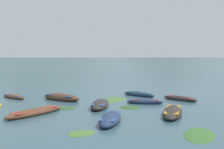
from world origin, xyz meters
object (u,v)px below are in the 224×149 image
at_px(rowboat_5, 110,119).
at_px(rowboat_7, 145,102).
at_px(rowboat_4, 14,96).
at_px(rowboat_3, 61,97).
at_px(rowboat_10, 100,104).
at_px(rowboat_0, 172,112).
at_px(rowboat_6, 180,98).
at_px(rowboat_2, 139,94).
at_px(rowboat_1, 35,112).

xyz_separation_m(rowboat_5, rowboat_7, (3.16, 6.03, -0.04)).
bearing_deg(rowboat_4, rowboat_3, -16.66).
distance_m(rowboat_5, rowboat_7, 6.81).
bearing_deg(rowboat_10, rowboat_0, -31.24).
relative_size(rowboat_4, rowboat_10, 0.75).
bearing_deg(rowboat_0, rowboat_3, 142.45).
bearing_deg(rowboat_10, rowboat_4, 149.19).
distance_m(rowboat_5, rowboat_10, 4.71).
bearing_deg(rowboat_6, rowboat_7, -155.80).
height_order(rowboat_3, rowboat_4, rowboat_3).
bearing_deg(rowboat_2, rowboat_10, -124.99).
xyz_separation_m(rowboat_7, rowboat_10, (-3.80, -1.36, 0.05)).
distance_m(rowboat_1, rowboat_5, 5.52).
height_order(rowboat_3, rowboat_7, rowboat_3).
bearing_deg(rowboat_0, rowboat_5, -158.40).
bearing_deg(rowboat_7, rowboat_3, 163.79).
bearing_deg(rowboat_3, rowboat_6, -2.97).
bearing_deg(rowboat_5, rowboat_10, 97.69).
distance_m(rowboat_5, rowboat_6, 10.09).
bearing_deg(rowboat_1, rowboat_2, 43.99).
bearing_deg(rowboat_4, rowboat_2, 3.34).
bearing_deg(rowboat_1, rowboat_6, 24.70).
height_order(rowboat_2, rowboat_3, rowboat_3).
height_order(rowboat_1, rowboat_5, rowboat_5).
height_order(rowboat_3, rowboat_6, rowboat_3).
bearing_deg(rowboat_7, rowboat_1, -155.09).
xyz_separation_m(rowboat_4, rowboat_7, (12.00, -3.53, 0.02)).
height_order(rowboat_0, rowboat_2, rowboat_0).
height_order(rowboat_0, rowboat_1, rowboat_0).
xyz_separation_m(rowboat_0, rowboat_6, (2.36, 5.90, -0.05)).
height_order(rowboat_0, rowboat_4, rowboat_0).
relative_size(rowboat_3, rowboat_6, 1.31).
distance_m(rowboat_1, rowboat_2, 11.60).
relative_size(rowboat_0, rowboat_6, 1.41).
bearing_deg(rowboat_3, rowboat_5, -63.14).
relative_size(rowboat_7, rowboat_10, 0.78).
height_order(rowboat_7, rowboat_10, rowboat_10).
xyz_separation_m(rowboat_1, rowboat_7, (8.22, 3.82, -0.01)).
relative_size(rowboat_2, rowboat_10, 0.80).
distance_m(rowboat_0, rowboat_7, 4.48).
relative_size(rowboat_3, rowboat_7, 1.29).
bearing_deg(rowboat_10, rowboat_2, 55.01).
relative_size(rowboat_5, rowboat_6, 1.26).
xyz_separation_m(rowboat_1, rowboat_5, (5.05, -2.22, 0.03)).
bearing_deg(rowboat_7, rowboat_5, -117.67).
xyz_separation_m(rowboat_2, rowboat_3, (-7.42, -2.12, 0.06)).
height_order(rowboat_0, rowboat_5, rowboat_5).
bearing_deg(rowboat_3, rowboat_7, -16.21).
xyz_separation_m(rowboat_2, rowboat_5, (-3.29, -10.27, 0.03)).
xyz_separation_m(rowboat_0, rowboat_7, (-1.11, 4.34, -0.04)).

